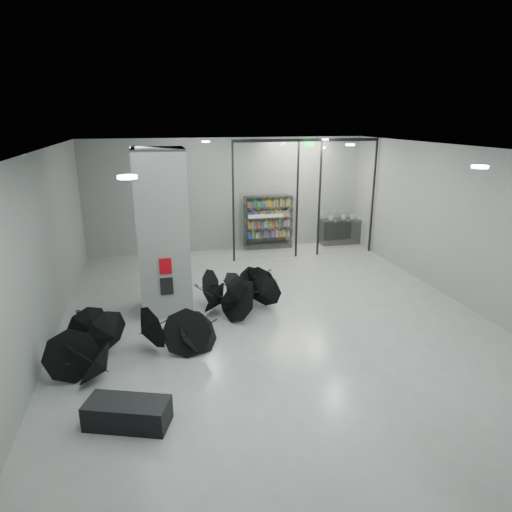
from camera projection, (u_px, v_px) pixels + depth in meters
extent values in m
plane|color=gray|center=(284.00, 333.00, 10.06)|extent=(14.00, 14.00, 0.00)
cube|color=slate|center=(288.00, 152.00, 8.87)|extent=(10.00, 14.00, 0.02)
cube|color=slate|center=(228.00, 195.00, 15.96)|extent=(10.00, 0.02, 4.00)
cube|color=slate|center=(31.00, 266.00, 8.34)|extent=(0.02, 14.00, 4.00)
cube|color=slate|center=(487.00, 235.00, 10.58)|extent=(0.02, 14.00, 4.00)
cube|color=slate|center=(163.00, 233.00, 10.76)|extent=(1.20, 1.20, 4.00)
cube|color=#A50A07|center=(166.00, 266.00, 10.38)|extent=(0.28, 0.04, 0.38)
cube|color=black|center=(167.00, 286.00, 10.53)|extent=(0.30, 0.03, 0.42)
cube|color=#0CE533|center=(310.00, 145.00, 14.38)|extent=(0.30, 0.06, 0.15)
cube|color=silver|center=(266.00, 201.00, 14.79)|extent=(2.20, 0.02, 3.95)
cube|color=silver|center=(347.00, 198.00, 15.44)|extent=(2.00, 0.02, 3.95)
cube|color=black|center=(233.00, 203.00, 14.54)|extent=(0.06, 0.06, 4.00)
cube|color=black|center=(297.00, 200.00, 15.04)|extent=(0.06, 0.06, 4.00)
cube|color=black|center=(320.00, 199.00, 15.22)|extent=(0.06, 0.06, 4.00)
cube|color=black|center=(373.00, 197.00, 15.66)|extent=(0.06, 0.06, 4.00)
cube|color=black|center=(308.00, 140.00, 14.52)|extent=(5.00, 0.08, 0.10)
cube|color=black|center=(128.00, 413.00, 7.02)|extent=(1.42, 0.98, 0.42)
cube|color=black|center=(340.00, 231.00, 17.12)|extent=(1.59, 0.66, 0.95)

